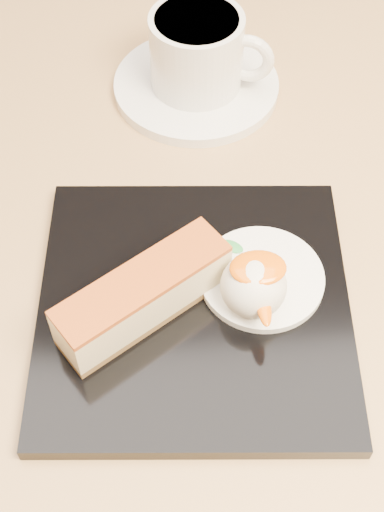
{
  "coord_description": "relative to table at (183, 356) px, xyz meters",
  "views": [
    {
      "loc": [
        -0.02,
        -0.32,
        1.16
      ],
      "look_at": [
        0.01,
        -0.03,
        0.76
      ],
      "focal_mm": 50.0,
      "sensor_mm": 36.0,
      "label": 1
    }
  ],
  "objects": [
    {
      "name": "table",
      "position": [
        0.0,
        0.0,
        0.0
      ],
      "size": [
        0.8,
        0.8,
        0.72
      ],
      "color": "black",
      "rests_on": "ground"
    },
    {
      "name": "saucer",
      "position": [
        0.03,
        0.19,
        0.16
      ],
      "size": [
        0.15,
        0.15,
        0.01
      ],
      "primitive_type": "cylinder",
      "color": "white",
      "rests_on": "table"
    },
    {
      "name": "ice_cream_scoop",
      "position": [
        0.05,
        -0.05,
        0.19
      ],
      "size": [
        0.05,
        0.05,
        0.05
      ],
      "primitive_type": "sphere",
      "color": "white",
      "rests_on": "cream_smear"
    },
    {
      "name": "cream_smear",
      "position": [
        0.06,
        -0.03,
        0.17
      ],
      "size": [
        0.09,
        0.09,
        0.01
      ],
      "primitive_type": "cylinder",
      "color": "white",
      "rests_on": "dessert_plate"
    },
    {
      "name": "mint_sprig",
      "position": [
        0.03,
        -0.01,
        0.17
      ],
      "size": [
        0.04,
        0.03,
        0.0
      ],
      "color": "green",
      "rests_on": "cream_smear"
    },
    {
      "name": "dessert_plate",
      "position": [
        0.01,
        -0.05,
        0.16
      ],
      "size": [
        0.24,
        0.24,
        0.01
      ],
      "primitive_type": "cube",
      "rotation": [
        0.0,
        0.0,
        -0.08
      ],
      "color": "black",
      "rests_on": "table"
    },
    {
      "name": "cheesecake",
      "position": [
        -0.03,
        -0.05,
        0.19
      ],
      "size": [
        0.12,
        0.1,
        0.04
      ],
      "rotation": [
        0.0,
        0.0,
        0.59
      ],
      "color": "brown",
      "rests_on": "dessert_plate"
    },
    {
      "name": "coffee_cup",
      "position": [
        0.03,
        0.19,
        0.2
      ],
      "size": [
        0.11,
        0.08,
        0.07
      ],
      "rotation": [
        0.0,
        0.0,
        -0.3
      ],
      "color": "white",
      "rests_on": "saucer"
    },
    {
      "name": "mango_sauce",
      "position": [
        0.05,
        -0.05,
        0.21
      ],
      "size": [
        0.04,
        0.03,
        0.01
      ],
      "primitive_type": "ellipsoid",
      "color": "#FF6B08",
      "rests_on": "ice_cream_scoop"
    }
  ]
}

